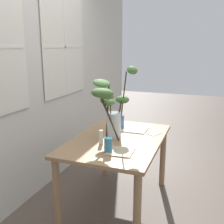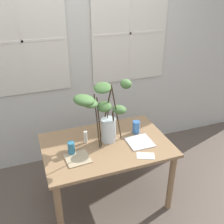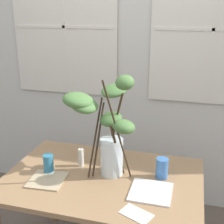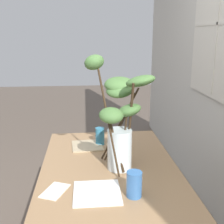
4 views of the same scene
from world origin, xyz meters
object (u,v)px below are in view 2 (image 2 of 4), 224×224
(drinking_glass_blue_right, at_px, (136,127))
(plate_square_left, at_px, (78,158))
(drinking_glass_blue_left, at_px, (71,148))
(pillar_candle, at_px, (86,137))
(vase_with_branches, at_px, (102,112))
(dining_table, at_px, (106,153))
(plate_square_right, at_px, (140,142))

(drinking_glass_blue_right, xyz_separation_m, plate_square_left, (-0.70, -0.23, -0.06))
(drinking_glass_blue_left, xyz_separation_m, pillar_candle, (0.18, 0.14, 0.00))
(vase_with_branches, relative_size, pillar_candle, 5.13)
(dining_table, xyz_separation_m, drinking_glass_blue_right, (0.37, 0.10, 0.18))
(drinking_glass_blue_left, bearing_deg, dining_table, 6.13)
(vase_with_branches, bearing_deg, pillar_candle, 170.53)
(vase_with_branches, bearing_deg, drinking_glass_blue_left, -162.31)
(drinking_glass_blue_left, distance_m, drinking_glass_blue_right, 0.75)
(pillar_candle, bearing_deg, vase_with_branches, -9.47)
(drinking_glass_blue_right, distance_m, plate_square_right, 0.20)
(vase_with_branches, distance_m, drinking_glass_blue_right, 0.47)
(dining_table, height_order, plate_square_right, plate_square_right)
(vase_with_branches, height_order, pillar_candle, vase_with_branches)
(dining_table, bearing_deg, drinking_glass_blue_left, -173.87)
(dining_table, relative_size, drinking_glass_blue_right, 9.36)
(vase_with_branches, bearing_deg, dining_table, -78.61)
(plate_square_left, height_order, plate_square_right, same)
(vase_with_branches, relative_size, drinking_glass_blue_left, 5.61)
(dining_table, bearing_deg, pillar_candle, 151.57)
(drinking_glass_blue_right, relative_size, pillar_candle, 0.97)
(dining_table, bearing_deg, vase_with_branches, 101.39)
(vase_with_branches, bearing_deg, plate_square_right, -25.50)
(drinking_glass_blue_left, height_order, plate_square_left, drinking_glass_blue_left)
(vase_with_branches, distance_m, plate_square_left, 0.50)
(drinking_glass_blue_right, height_order, pillar_candle, pillar_candle)
(plate_square_left, xyz_separation_m, pillar_candle, (0.14, 0.24, 0.06))
(vase_with_branches, height_order, plate_square_right, vase_with_branches)
(plate_square_right, bearing_deg, dining_table, 164.42)
(vase_with_branches, height_order, plate_square_left, vase_with_branches)
(dining_table, height_order, drinking_glass_blue_left, drinking_glass_blue_left)
(dining_table, xyz_separation_m, plate_square_left, (-0.33, -0.14, 0.11))
(plate_square_right, height_order, pillar_candle, pillar_candle)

